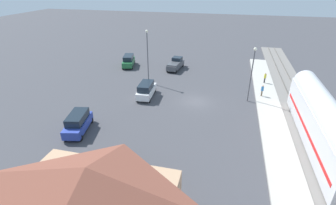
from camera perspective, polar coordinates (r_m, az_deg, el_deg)
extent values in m
plane|color=#424247|center=(36.58, 6.33, 0.20)|extent=(200.00, 200.00, 0.00)
cube|color=slate|center=(37.69, 27.89, -1.97)|extent=(4.80, 70.00, 0.18)
cube|color=#59544C|center=(37.82, 28.98, -1.88)|extent=(0.10, 70.00, 0.12)
cube|color=#59544C|center=(37.44, 26.89, -1.66)|extent=(0.10, 70.00, 0.12)
cube|color=#B7B2A8|center=(36.80, 21.93, -1.27)|extent=(3.20, 46.00, 0.30)
cube|color=silver|center=(30.76, 31.26, -4.69)|extent=(2.90, 18.84, 3.70)
cube|color=red|center=(30.46, 28.53, -4.95)|extent=(0.04, 17.33, 0.36)
cylinder|color=silver|center=(30.01, 32.03, -1.81)|extent=(2.75, 18.09, 2.76)
pyramid|color=brown|center=(17.69, -17.70, -16.54)|extent=(11.74, 8.14, 2.24)
cube|color=#4C3323|center=(22.22, -11.56, -16.76)|extent=(1.10, 0.08, 2.10)
cylinder|color=brown|center=(39.75, 20.41, 1.97)|extent=(0.22, 0.22, 0.85)
cylinder|color=#2D72B7|center=(39.47, 20.58, 2.94)|extent=(0.36, 0.36, 0.62)
sphere|color=tan|center=(39.31, 20.68, 3.52)|extent=(0.24, 0.24, 0.24)
cylinder|color=#333338|center=(45.02, 20.98, 4.70)|extent=(0.22, 0.22, 0.85)
cylinder|color=yellow|center=(44.77, 21.13, 5.57)|extent=(0.36, 0.36, 0.62)
sphere|color=tan|center=(44.63, 21.22, 6.08)|extent=(0.24, 0.24, 0.24)
cube|color=#47494F|center=(49.42, 1.70, 8.47)|extent=(2.52, 5.58, 0.92)
cube|color=#19232D|center=(50.09, 2.09, 9.76)|extent=(1.90, 1.90, 0.84)
cylinder|color=black|center=(51.76, 1.54, 8.77)|extent=(0.22, 0.76, 0.76)
cylinder|color=black|center=(51.27, 3.39, 8.56)|extent=(0.22, 0.76, 0.76)
cylinder|color=black|center=(47.91, -0.11, 7.31)|extent=(0.22, 0.76, 0.76)
cylinder|color=black|center=(47.37, 1.85, 7.07)|extent=(0.22, 0.76, 0.76)
cube|color=#47494F|center=(48.39, 1.35, 8.77)|extent=(2.17, 3.15, 0.20)
cube|color=#236638|center=(51.72, -8.90, 8.99)|extent=(3.10, 5.23, 1.00)
cube|color=#19232D|center=(51.60, -8.95, 10.03)|extent=(2.51, 3.75, 0.88)
cylinder|color=black|center=(49.96, -8.18, 7.81)|extent=(0.22, 0.68, 0.68)
cylinder|color=black|center=(50.23, -10.14, 7.76)|extent=(0.22, 0.68, 0.68)
cylinder|color=black|center=(53.55, -7.67, 9.11)|extent=(0.22, 0.68, 0.68)
cylinder|color=black|center=(53.80, -9.51, 9.06)|extent=(0.22, 0.68, 0.68)
cube|color=white|center=(37.70, -4.93, 2.50)|extent=(2.28, 5.02, 1.00)
cube|color=#19232D|center=(37.20, -5.04, 3.73)|extent=(1.95, 3.54, 0.88)
cylinder|color=black|center=(39.79, -5.41, 3.02)|extent=(0.22, 0.68, 0.68)
cylinder|color=black|center=(39.39, -2.99, 2.86)|extent=(0.22, 0.68, 0.68)
cylinder|color=black|center=(36.48, -6.96, 0.68)|extent=(0.22, 0.68, 0.68)
cylinder|color=black|center=(36.04, -4.34, 0.47)|extent=(0.22, 0.68, 0.68)
cube|color=#283D9E|center=(30.89, -19.66, -4.82)|extent=(2.94, 5.20, 1.00)
cube|color=#19232D|center=(30.56, -19.83, -3.17)|extent=(2.40, 3.71, 0.88)
cylinder|color=black|center=(29.36, -19.18, -7.64)|extent=(0.22, 0.68, 0.68)
cylinder|color=black|center=(30.01, -22.27, -7.42)|extent=(0.22, 0.68, 0.68)
cylinder|color=black|center=(32.37, -16.98, -3.92)|extent=(0.22, 0.68, 0.68)
cylinder|color=black|center=(32.96, -19.82, -3.80)|extent=(0.22, 0.68, 0.68)
cylinder|color=#515156|center=(36.93, 18.25, 5.52)|extent=(0.16, 0.16, 7.43)
sphere|color=#EAE5C6|center=(35.82, 19.13, 11.34)|extent=(0.44, 0.44, 0.44)
cylinder|color=#515156|center=(41.71, -4.59, 9.82)|extent=(0.16, 0.16, 8.41)
sphere|color=#EAE5C6|center=(40.69, -4.82, 15.75)|extent=(0.44, 0.44, 0.44)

